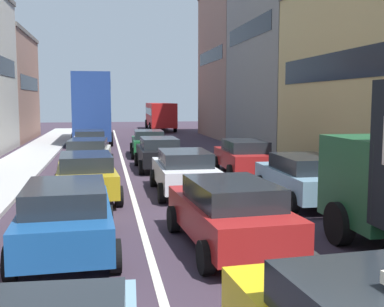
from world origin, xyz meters
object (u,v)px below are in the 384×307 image
at_px(wagon_left_lane_second, 66,216).
at_px(coupe_centre_lane_fourth, 159,152).
at_px(sedan_right_lane_behind_truck, 304,177).
at_px(bus_far_queue_secondary, 160,114).
at_px(sedan_left_lane_third, 86,175).
at_px(hatchback_centre_lane_third, 184,171).
at_px(sedan_centre_lane_second, 229,212).
at_px(sedan_centre_lane_fifth, 148,142).
at_px(sedan_left_lane_fourth, 88,154).
at_px(sedan_left_lane_fifth, 90,142).
at_px(wagon_right_lane_far, 244,156).
at_px(bus_mid_queue_primary, 93,105).

distance_m(wagon_left_lane_second, coupe_centre_lane_fourth, 12.22).
xyz_separation_m(sedan_right_lane_behind_truck, bus_far_queue_secondary, (-0.31, 37.08, 0.96)).
bearing_deg(sedan_left_lane_third, hatchback_centre_lane_third, -87.67).
xyz_separation_m(sedan_centre_lane_second, sedan_centre_lane_fifth, (-0.18, 17.59, 0.00)).
relative_size(wagon_left_lane_second, sedan_left_lane_fourth, 0.99).
xyz_separation_m(sedan_left_lane_fifth, sedan_right_lane_behind_truck, (7.01, -14.07, 0.00)).
xyz_separation_m(sedan_centre_lane_fifth, sedan_right_lane_behind_truck, (3.67, -13.48, 0.00)).
relative_size(sedan_left_lane_third, sedan_centre_lane_fifth, 1.01).
xyz_separation_m(hatchback_centre_lane_third, sedan_left_lane_third, (-3.28, -0.35, 0.00)).
bearing_deg(sedan_right_lane_behind_truck, sedan_centre_lane_second, 140.35).
relative_size(hatchback_centre_lane_third, sedan_left_lane_third, 0.98).
bearing_deg(sedan_left_lane_fifth, hatchback_centre_lane_third, -166.32).
bearing_deg(sedan_centre_lane_fifth, hatchback_centre_lane_third, -177.26).
bearing_deg(sedan_right_lane_behind_truck, bus_far_queue_secondary, 1.10).
bearing_deg(wagon_left_lane_second, hatchback_centre_lane_third, -32.46).
xyz_separation_m(hatchback_centre_lane_third, sedan_left_lane_fourth, (-3.40, 5.67, 0.00)).
bearing_deg(wagon_right_lane_far, wagon_left_lane_second, 147.11).
bearing_deg(hatchback_centre_lane_third, sedan_left_lane_fifth, 16.88).
height_order(bus_mid_queue_primary, bus_far_queue_secondary, bus_mid_queue_primary).
bearing_deg(bus_mid_queue_primary, sedan_centre_lane_fifth, -160.99).
xyz_separation_m(sedan_centre_lane_second, sedan_right_lane_behind_truck, (3.49, 4.12, 0.00)).
height_order(hatchback_centre_lane_third, bus_far_queue_secondary, bus_far_queue_secondary).
xyz_separation_m(sedan_left_lane_third, sedan_left_lane_fourth, (-0.12, 6.02, 0.00)).
distance_m(sedan_right_lane_behind_truck, wagon_right_lane_far, 5.81).
bearing_deg(sedan_centre_lane_second, coupe_centre_lane_fourth, -2.74).
distance_m(bus_mid_queue_primary, bus_far_queue_secondary, 15.73).
xyz_separation_m(sedan_centre_lane_second, wagon_left_lane_second, (-3.44, 0.28, 0.00)).
relative_size(sedan_right_lane_behind_truck, wagon_right_lane_far, 0.99).
distance_m(sedan_centre_lane_second, sedan_centre_lane_fifth, 17.59).
height_order(wagon_right_lane_far, bus_far_queue_secondary, bus_far_queue_secondary).
distance_m(sedan_left_lane_third, sedan_right_lane_behind_truck, 6.96).
relative_size(hatchback_centre_lane_third, bus_far_queue_secondary, 0.41).
xyz_separation_m(sedan_centre_lane_fifth, bus_far_queue_secondary, (3.36, 23.60, 0.96)).
distance_m(sedan_left_lane_third, bus_far_queue_secondary, 35.94).
height_order(wagon_left_lane_second, sedan_left_lane_fourth, same).
bearing_deg(coupe_centre_lane_fourth, wagon_left_lane_second, 164.54).
bearing_deg(coupe_centre_lane_fourth, sedan_left_lane_fourth, 93.50).
height_order(hatchback_centre_lane_third, sedan_left_lane_fourth, same).
relative_size(sedan_right_lane_behind_truck, bus_far_queue_secondary, 0.41).
relative_size(sedan_right_lane_behind_truck, bus_mid_queue_primary, 0.41).
height_order(coupe_centre_lane_fourth, bus_far_queue_secondary, bus_far_queue_secondary).
bearing_deg(bus_mid_queue_primary, hatchback_centre_lane_third, -170.89).
height_order(sedan_left_lane_third, sedan_centre_lane_fifth, same).
relative_size(coupe_centre_lane_fourth, sedan_centre_lane_fifth, 0.99).
height_order(wagon_left_lane_second, coupe_centre_lane_fourth, same).
xyz_separation_m(sedan_left_lane_third, bus_mid_queue_primary, (-0.28, 21.16, 2.03)).
bearing_deg(sedan_left_lane_fifth, bus_far_queue_secondary, -19.03).
relative_size(sedan_centre_lane_second, sedan_left_lane_fourth, 1.00).
relative_size(bus_mid_queue_primary, bus_far_queue_secondary, 1.00).
bearing_deg(hatchback_centre_lane_third, sedan_left_lane_third, 96.55).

